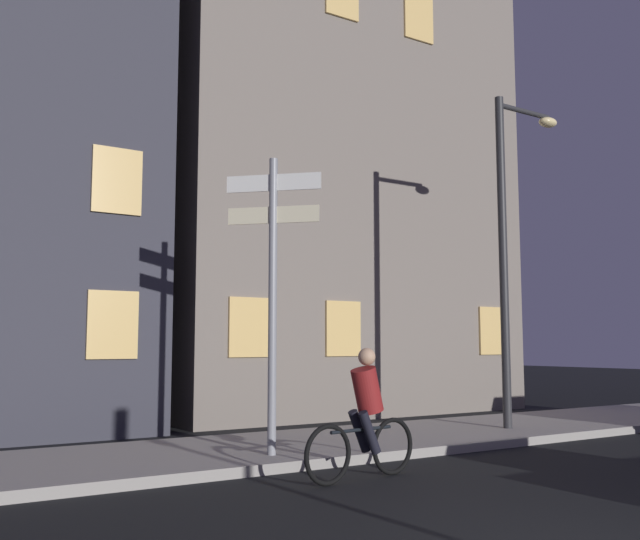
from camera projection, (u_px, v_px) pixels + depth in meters
sidewalk_kerb at (231, 453)px, 10.41m from camera, size 40.00×3.05×0.14m
signpost at (273, 277)px, 10.03m from camera, size 1.01×1.01×4.17m
street_lamp at (511, 230)px, 13.43m from camera, size 1.69×0.28×6.21m
cyclist at (364, 418)px, 8.80m from camera, size 1.81×0.38×1.61m
building_right_block at (304, 73)px, 19.82m from camera, size 9.20×7.08×18.40m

